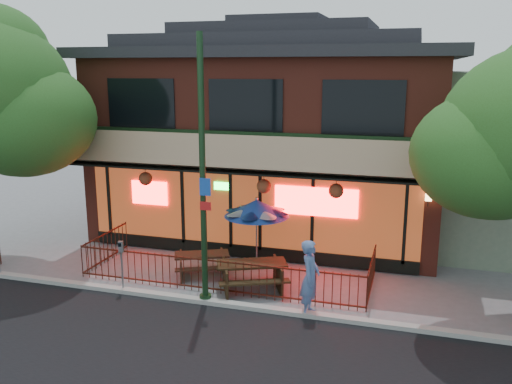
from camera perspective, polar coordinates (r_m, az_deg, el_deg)
ground at (r=15.26m, az=-4.76°, el=-10.82°), size 80.00×80.00×0.00m
curb at (r=14.81m, az=-5.49°, el=-11.34°), size 80.00×0.25×0.12m
restaurant_building at (r=20.83m, az=2.21°, el=7.41°), size 12.96×9.49×8.05m
patio_fence at (r=15.45m, az=-4.12°, el=-7.97°), size 8.44×2.62×1.00m
street_light at (r=13.92m, az=-5.60°, el=0.48°), size 0.43×0.32×7.00m
picnic_table_left at (r=16.51m, az=-5.71°, el=-7.25°), size 1.99×1.81×0.69m
picnic_table_right at (r=15.36m, az=-0.43°, el=-8.41°), size 2.37×2.14×0.83m
patio_umbrella at (r=16.58m, az=0.07°, el=-1.70°), size 1.99×2.00×2.28m
pedestrian at (r=13.83m, az=5.72°, el=-8.99°), size 0.51×0.74×1.97m
parking_meter_near at (r=15.55m, az=-13.98°, el=-6.73°), size 0.16×0.15×1.48m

